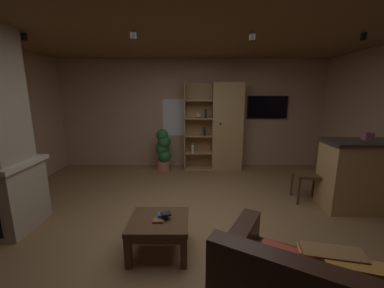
% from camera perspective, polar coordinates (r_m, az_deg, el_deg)
% --- Properties ---
extents(floor, '(6.24, 5.57, 0.02)m').
position_cam_1_polar(floor, '(3.36, 0.02, -19.47)').
color(floor, olive).
rests_on(floor, ground).
extents(wall_back, '(6.36, 0.06, 2.53)m').
position_cam_1_polar(wall_back, '(5.70, -0.06, 7.24)').
color(wall_back, tan).
rests_on(wall_back, ground).
extents(ceiling, '(6.24, 5.57, 0.02)m').
position_cam_1_polar(ceiling, '(2.97, 0.02, 27.62)').
color(ceiling, brown).
extents(window_pane_back, '(0.74, 0.01, 0.87)m').
position_cam_1_polar(window_pane_back, '(5.68, -3.50, 6.42)').
color(window_pane_back, white).
extents(bookshelf_cabinet, '(1.33, 0.41, 2.00)m').
position_cam_1_polar(bookshelf_cabinet, '(5.51, 7.38, 4.06)').
color(bookshelf_cabinet, tan).
rests_on(bookshelf_cabinet, ground).
extents(kitchen_bar_counter, '(1.38, 0.59, 1.07)m').
position_cam_1_polar(kitchen_bar_counter, '(4.49, 36.76, -6.03)').
color(kitchen_bar_counter, tan).
rests_on(kitchen_bar_counter, ground).
extents(tissue_box, '(0.13, 0.13, 0.11)m').
position_cam_1_polar(tissue_box, '(4.37, 36.60, 1.51)').
color(tissue_box, '#995972').
rests_on(tissue_box, kitchen_bar_counter).
extents(coffee_table, '(0.64, 0.58, 0.40)m').
position_cam_1_polar(coffee_table, '(2.78, -8.12, -19.07)').
color(coffee_table, '#4C331E').
rests_on(coffee_table, ground).
extents(table_book_0, '(0.12, 0.11, 0.02)m').
position_cam_1_polar(table_book_0, '(2.70, -8.17, -17.76)').
color(table_book_0, brown).
rests_on(table_book_0, coffee_table).
extents(table_book_1, '(0.13, 0.13, 0.03)m').
position_cam_1_polar(table_book_1, '(2.75, -7.25, -16.53)').
color(table_book_1, '#2D4C8C').
rests_on(table_book_1, coffee_table).
extents(table_book_2, '(0.12, 0.11, 0.02)m').
position_cam_1_polar(table_book_2, '(2.70, -6.46, -16.46)').
color(table_book_2, black).
rests_on(table_book_2, coffee_table).
extents(dining_chair, '(0.46, 0.46, 0.92)m').
position_cam_1_polar(dining_chair, '(4.33, 27.18, -5.64)').
color(dining_chair, '#4C331E').
rests_on(dining_chair, ground).
extents(potted_floor_plant, '(0.36, 0.35, 0.98)m').
position_cam_1_polar(potted_floor_plant, '(5.41, -7.08, -1.32)').
color(potted_floor_plant, '#B77051').
rests_on(potted_floor_plant, ground).
extents(wall_mounted_tv, '(0.94, 0.06, 0.53)m').
position_cam_1_polar(wall_mounted_tv, '(5.90, 17.59, 8.47)').
color(wall_mounted_tv, black).
extents(track_light_spot_0, '(0.07, 0.07, 0.09)m').
position_cam_1_polar(track_light_spot_0, '(3.99, -35.64, 20.30)').
color(track_light_spot_0, black).
extents(track_light_spot_1, '(0.07, 0.07, 0.09)m').
position_cam_1_polar(track_light_spot_1, '(3.34, -14.14, 24.14)').
color(track_light_spot_1, black).
extents(track_light_spot_2, '(0.07, 0.07, 0.09)m').
position_cam_1_polar(track_light_spot_2, '(3.43, 14.21, 23.80)').
color(track_light_spot_2, black).
extents(track_light_spot_3, '(0.07, 0.07, 0.09)m').
position_cam_1_polar(track_light_spot_3, '(3.99, 35.96, 20.26)').
color(track_light_spot_3, black).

